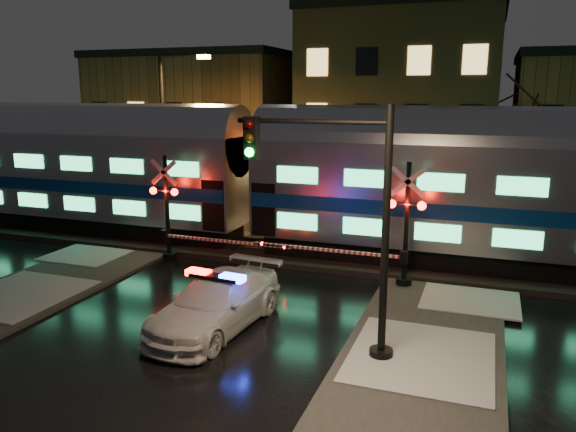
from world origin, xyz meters
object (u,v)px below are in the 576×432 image
object	(u,v)px
police_car	(216,303)
crossing_signal_right	(395,236)
crossing_signal_left	(174,219)
streetlight	(168,125)
traffic_light	(345,228)

from	to	relation	value
police_car	crossing_signal_right	size ratio (longest dim) A/B	0.86
crossing_signal_left	streetlight	world-z (taller)	streetlight
streetlight	crossing_signal_right	bearing A→B (deg)	-27.42
police_car	traffic_light	world-z (taller)	traffic_light
crossing_signal_right	crossing_signal_left	size ratio (longest dim) A/B	1.04
crossing_signal_right	crossing_signal_left	bearing A→B (deg)	-179.98
crossing_signal_left	streetlight	bearing A→B (deg)	122.31
police_car	streetlight	distance (m)	15.33
police_car	crossing_signal_right	xyz separation A→B (m)	(4.21, 5.21, 1.06)
crossing_signal_left	police_car	bearing A→B (deg)	-49.43
crossing_signal_right	streetlight	xyz separation A→B (m)	(-12.89, 6.69, 3.17)
crossing_signal_right	police_car	bearing A→B (deg)	-128.93
traffic_light	crossing_signal_left	bearing A→B (deg)	156.58
crossing_signal_left	streetlight	size ratio (longest dim) A/B	0.69
police_car	crossing_signal_right	distance (m)	6.78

